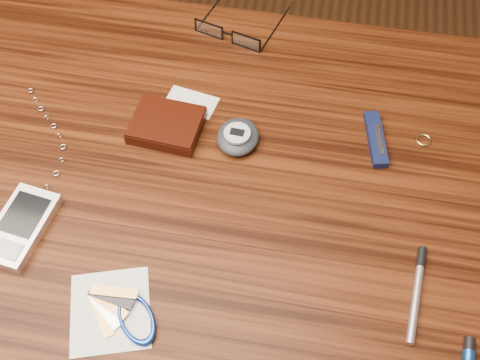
{
  "coord_description": "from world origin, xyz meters",
  "views": [
    {
      "loc": [
        0.11,
        -0.43,
        1.42
      ],
      "look_at": [
        0.03,
        0.01,
        0.76
      ],
      "focal_mm": 45.0,
      "sensor_mm": 36.0,
      "label": 1
    }
  ],
  "objects_px": {
    "pda_phone": "(20,226)",
    "pedometer": "(238,137)",
    "desk": "(222,222)",
    "wallet_and_card": "(167,124)",
    "silver_pen": "(417,286)",
    "notepad_keys": "(123,314)",
    "eyeglasses": "(229,33)",
    "pocket_knife": "(376,139)"
  },
  "relations": [
    {
      "from": "pda_phone",
      "to": "pedometer",
      "type": "distance_m",
      "value": 0.31
    },
    {
      "from": "desk",
      "to": "pedometer",
      "type": "height_order",
      "value": "pedometer"
    },
    {
      "from": "wallet_and_card",
      "to": "silver_pen",
      "type": "bearing_deg",
      "value": -27.3
    },
    {
      "from": "silver_pen",
      "to": "notepad_keys",
      "type": "bearing_deg",
      "value": -164.02
    },
    {
      "from": "desk",
      "to": "pda_phone",
      "type": "relative_size",
      "value": 8.39
    },
    {
      "from": "wallet_and_card",
      "to": "silver_pen",
      "type": "distance_m",
      "value": 0.4
    },
    {
      "from": "wallet_and_card",
      "to": "eyeglasses",
      "type": "height_order",
      "value": "eyeglasses"
    },
    {
      "from": "pocket_knife",
      "to": "silver_pen",
      "type": "xyz_separation_m",
      "value": [
        0.06,
        -0.21,
        -0.0
      ]
    },
    {
      "from": "eyeglasses",
      "to": "pocket_knife",
      "type": "height_order",
      "value": "eyeglasses"
    },
    {
      "from": "pda_phone",
      "to": "silver_pen",
      "type": "bearing_deg",
      "value": 1.17
    },
    {
      "from": "notepad_keys",
      "to": "pocket_knife",
      "type": "relative_size",
      "value": 1.4
    },
    {
      "from": "eyeglasses",
      "to": "notepad_keys",
      "type": "distance_m",
      "value": 0.48
    },
    {
      "from": "wallet_and_card",
      "to": "notepad_keys",
      "type": "bearing_deg",
      "value": -86.41
    },
    {
      "from": "desk",
      "to": "pocket_knife",
      "type": "bearing_deg",
      "value": 28.92
    },
    {
      "from": "pocket_knife",
      "to": "silver_pen",
      "type": "bearing_deg",
      "value": -73.91
    },
    {
      "from": "desk",
      "to": "eyeglasses",
      "type": "xyz_separation_m",
      "value": [
        -0.04,
        0.28,
        0.11
      ]
    },
    {
      "from": "notepad_keys",
      "to": "silver_pen",
      "type": "xyz_separation_m",
      "value": [
        0.34,
        0.1,
        0.0
      ]
    },
    {
      "from": "pocket_knife",
      "to": "pedometer",
      "type": "bearing_deg",
      "value": -169.38
    },
    {
      "from": "pda_phone",
      "to": "silver_pen",
      "type": "height_order",
      "value": "pda_phone"
    },
    {
      "from": "pedometer",
      "to": "silver_pen",
      "type": "distance_m",
      "value": 0.31
    },
    {
      "from": "desk",
      "to": "wallet_and_card",
      "type": "distance_m",
      "value": 0.17
    },
    {
      "from": "wallet_and_card",
      "to": "notepad_keys",
      "type": "xyz_separation_m",
      "value": [
        0.02,
        -0.28,
        -0.01
      ]
    },
    {
      "from": "wallet_and_card",
      "to": "pedometer",
      "type": "relative_size",
      "value": 1.81
    },
    {
      "from": "pedometer",
      "to": "desk",
      "type": "bearing_deg",
      "value": -97.38
    },
    {
      "from": "wallet_and_card",
      "to": "pda_phone",
      "type": "bearing_deg",
      "value": -126.47
    },
    {
      "from": "desk",
      "to": "pocket_knife",
      "type": "xyz_separation_m",
      "value": [
        0.2,
        0.11,
        0.11
      ]
    },
    {
      "from": "pocket_knife",
      "to": "desk",
      "type": "bearing_deg",
      "value": -151.08
    },
    {
      "from": "pedometer",
      "to": "silver_pen",
      "type": "xyz_separation_m",
      "value": [
        0.25,
        -0.18,
        -0.01
      ]
    },
    {
      "from": "silver_pen",
      "to": "pedometer",
      "type": "bearing_deg",
      "value": 144.71
    },
    {
      "from": "eyeglasses",
      "to": "pocket_knife",
      "type": "relative_size",
      "value": 1.53
    },
    {
      "from": "desk",
      "to": "silver_pen",
      "type": "height_order",
      "value": "silver_pen"
    },
    {
      "from": "desk",
      "to": "wallet_and_card",
      "type": "bearing_deg",
      "value": 139.49
    },
    {
      "from": "wallet_and_card",
      "to": "pocket_knife",
      "type": "height_order",
      "value": "wallet_and_card"
    },
    {
      "from": "pda_phone",
      "to": "notepad_keys",
      "type": "distance_m",
      "value": 0.18
    },
    {
      "from": "notepad_keys",
      "to": "desk",
      "type": "bearing_deg",
      "value": 69.33
    },
    {
      "from": "pedometer",
      "to": "wallet_and_card",
      "type": "bearing_deg",
      "value": 177.37
    },
    {
      "from": "pda_phone",
      "to": "wallet_and_card",
      "type": "bearing_deg",
      "value": 53.53
    },
    {
      "from": "notepad_keys",
      "to": "eyeglasses",
      "type": "bearing_deg",
      "value": 85.94
    },
    {
      "from": "desk",
      "to": "eyeglasses",
      "type": "height_order",
      "value": "eyeglasses"
    },
    {
      "from": "pda_phone",
      "to": "pedometer",
      "type": "height_order",
      "value": "pedometer"
    },
    {
      "from": "pda_phone",
      "to": "notepad_keys",
      "type": "relative_size",
      "value": 0.89
    },
    {
      "from": "eyeglasses",
      "to": "pda_phone",
      "type": "relative_size",
      "value": 1.22
    }
  ]
}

